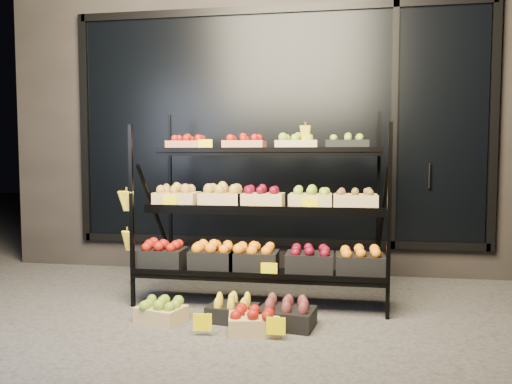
% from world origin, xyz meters
% --- Properties ---
extents(ground, '(24.00, 24.00, 0.00)m').
position_xyz_m(ground, '(0.00, 0.00, 0.00)').
color(ground, '#514F4C').
rests_on(ground, ground).
extents(building, '(6.00, 2.08, 3.50)m').
position_xyz_m(building, '(0.00, 2.59, 1.75)').
color(building, '#2D2826').
rests_on(building, ground).
extents(display_rack, '(2.18, 1.02, 1.66)m').
position_xyz_m(display_rack, '(-0.01, 0.60, 0.79)').
color(display_rack, black).
rests_on(display_rack, ground).
extents(tag_floor_a, '(0.13, 0.01, 0.12)m').
position_xyz_m(tag_floor_a, '(-0.27, -0.40, 0.06)').
color(tag_floor_a, '#FFE600').
rests_on(tag_floor_a, ground).
extents(tag_floor_b, '(0.13, 0.01, 0.12)m').
position_xyz_m(tag_floor_b, '(0.24, -0.40, 0.06)').
color(tag_floor_b, '#FFE600').
rests_on(tag_floor_b, ground).
extents(floor_crate_left, '(0.40, 0.34, 0.18)m').
position_xyz_m(floor_crate_left, '(-0.66, -0.15, 0.08)').
color(floor_crate_left, tan).
rests_on(floor_crate_left, ground).
extents(floor_crate_midleft, '(0.39, 0.31, 0.19)m').
position_xyz_m(floor_crate_midleft, '(-0.13, -0.05, 0.09)').
color(floor_crate_midleft, black).
rests_on(floor_crate_midleft, ground).
extents(floor_crate_midright, '(0.40, 0.32, 0.19)m').
position_xyz_m(floor_crate_midright, '(0.07, -0.26, 0.09)').
color(floor_crate_midright, tan).
rests_on(floor_crate_midright, ground).
extents(floor_crate_right, '(0.44, 0.35, 0.20)m').
position_xyz_m(floor_crate_right, '(0.28, -0.11, 0.09)').
color(floor_crate_right, black).
rests_on(floor_crate_right, ground).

